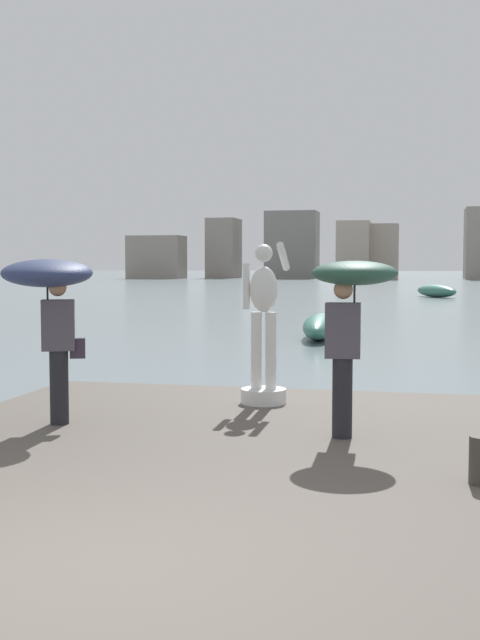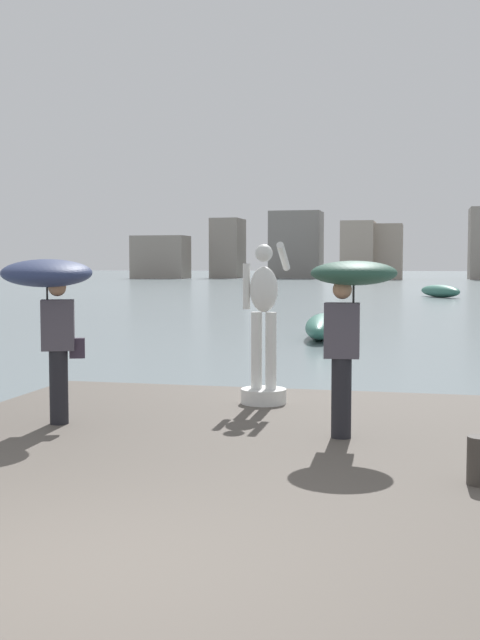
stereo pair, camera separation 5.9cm
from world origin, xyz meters
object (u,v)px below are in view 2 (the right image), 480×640
at_px(onlooker_right, 350,298).
at_px(boat_far, 440,291).
at_px(onlooker_left, 50,290).
at_px(boat_near, 323,326).
at_px(statue_white_figure, 264,339).

distance_m(onlooker_right, boat_far, 47.54).
relative_size(onlooker_left, boat_near, 0.42).
xyz_separation_m(boat_near, boat_far, (4.04, 31.57, 0.05)).
bearing_deg(statue_white_figure, onlooker_left, -138.60).
distance_m(onlooker_left, onlooker_right, 3.53).
xyz_separation_m(onlooker_left, onlooker_right, (3.53, 0.02, -0.06)).
relative_size(boat_near, boat_far, 1.02).
height_order(onlooker_left, boat_far, onlooker_left).
bearing_deg(boat_near, onlooker_left, -94.52).
relative_size(statue_white_figure, onlooker_right, 1.13).
bearing_deg(statue_white_figure, boat_far, 86.10).
height_order(onlooker_left, onlooker_right, onlooker_left).
distance_m(onlooker_left, boat_far, 47.82).
relative_size(onlooker_right, boat_near, 0.41).
distance_m(statue_white_figure, onlooker_right, 2.42).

